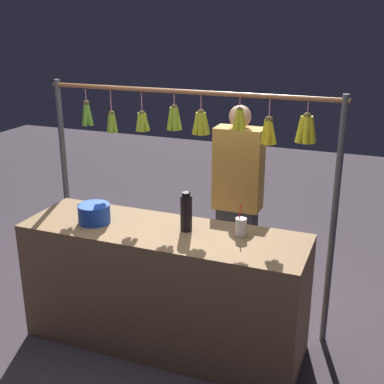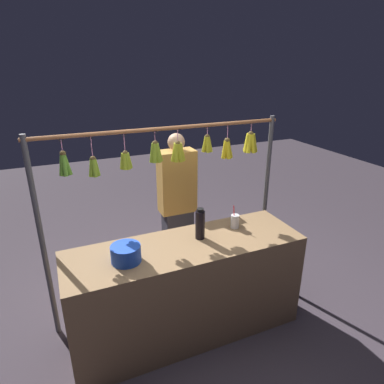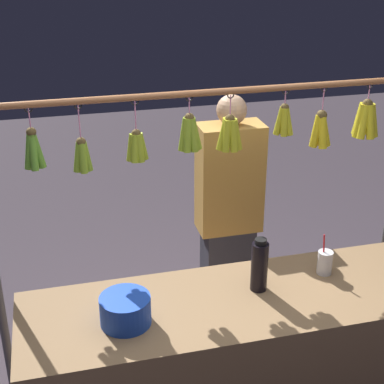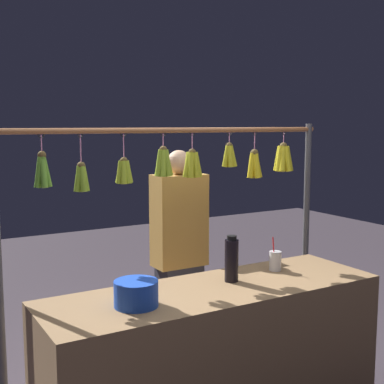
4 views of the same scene
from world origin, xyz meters
TOP-DOWN VIEW (x-y plane):
  - ground_plane at (0.00, 0.00)m, footprint 12.00×12.00m
  - market_counter at (0.00, 0.00)m, footprint 1.96×0.61m
  - display_rack at (-0.07, -0.43)m, footprint 2.19×0.14m
  - water_bottle at (-0.15, -0.05)m, footprint 0.08×0.08m
  - blue_bucket at (0.50, 0.05)m, footprint 0.22×0.22m
  - drink_cup at (-0.51, -0.10)m, footprint 0.07×0.07m
  - vendor_person at (-0.26, -0.88)m, footprint 0.38×0.21m

SIDE VIEW (x-z plane):
  - ground_plane at x=0.00m, z-range 0.00..0.00m
  - market_counter at x=0.00m, z-range 0.00..0.87m
  - vendor_person at x=-0.26m, z-range -0.01..1.59m
  - drink_cup at x=-0.51m, z-range 0.83..1.04m
  - blue_bucket at x=0.50m, z-range 0.87..1.00m
  - water_bottle at x=-0.15m, z-range 0.87..1.14m
  - display_rack at x=-0.07m, z-range 0.44..2.22m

